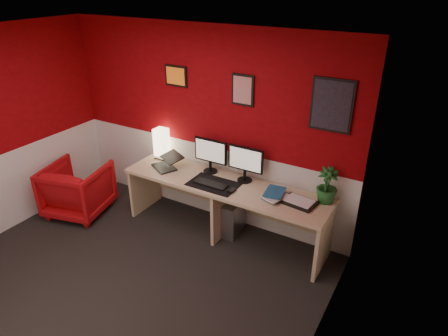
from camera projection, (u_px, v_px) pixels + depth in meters
ground at (118, 287)px, 4.21m from camera, size 4.00×3.50×0.01m
ceiling at (80, 44)px, 3.10m from camera, size 4.00×3.50×0.01m
wall_back at (205, 127)px, 5.01m from camera, size 4.00×0.01×2.50m
wall_right at (311, 254)px, 2.75m from camera, size 0.01×3.50×2.50m
wainscot_back at (206, 179)px, 5.34m from camera, size 4.00×0.01×1.00m
wainscot_right at (301, 330)px, 3.09m from camera, size 0.01×3.50×1.00m
desk at (224, 209)px, 4.92m from camera, size 2.60×0.65×0.73m
shoji_lamp at (162, 144)px, 5.32m from camera, size 0.16×0.16×0.40m
laptop at (164, 160)px, 5.08m from camera, size 0.40×0.36×0.22m
monitor_left at (210, 151)px, 4.90m from camera, size 0.45×0.06×0.58m
monitor_right at (245, 159)px, 4.69m from camera, size 0.45×0.06×0.58m
desk_mat at (214, 184)px, 4.73m from camera, size 0.60×0.38×0.01m
keyboard at (211, 184)px, 4.71m from camera, size 0.42×0.14×0.02m
mouse at (232, 190)px, 4.56m from camera, size 0.07×0.10×0.03m
book_bottom at (267, 194)px, 4.50m from camera, size 0.23×0.29×0.03m
book_middle at (269, 193)px, 4.47m from camera, size 0.28×0.33×0.02m
book_top at (266, 190)px, 4.48m from camera, size 0.25×0.31×0.03m
zen_tray at (299, 202)px, 4.33m from camera, size 0.38×0.29×0.03m
potted_plant at (327, 185)px, 4.29m from camera, size 0.27×0.27×0.41m
pc_tower at (233, 216)px, 5.03m from camera, size 0.25×0.47×0.45m
armchair at (78, 189)px, 5.39m from camera, size 0.92×0.94×0.71m
art_left at (176, 76)px, 4.91m from camera, size 0.32×0.02×0.26m
art_center at (243, 90)px, 4.51m from camera, size 0.28×0.02×0.36m
art_right at (332, 105)px, 4.06m from camera, size 0.44×0.02×0.56m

